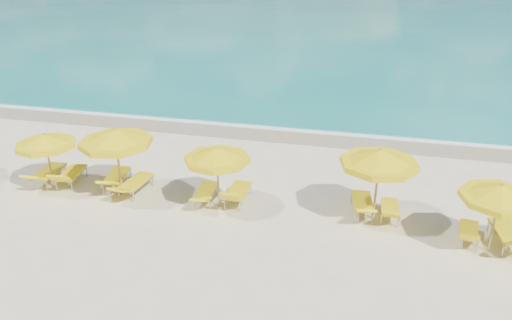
# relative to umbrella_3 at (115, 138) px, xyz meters

# --- Properties ---
(ground_plane) EXTENTS (120.00, 120.00, 0.00)m
(ground_plane) POSITION_rel_umbrella_3_xyz_m (4.46, -0.17, -2.12)
(ground_plane) COLOR beige
(ocean) EXTENTS (120.00, 80.00, 0.30)m
(ocean) POSITION_rel_umbrella_3_xyz_m (4.46, 47.83, -2.12)
(ocean) COLOR #15786C
(ocean) RESTS_ON ground
(wet_sand_band) EXTENTS (120.00, 2.60, 0.01)m
(wet_sand_band) POSITION_rel_umbrella_3_xyz_m (4.46, 7.23, -2.12)
(wet_sand_band) COLOR tan
(wet_sand_band) RESTS_ON ground
(foam_line) EXTENTS (120.00, 1.20, 0.03)m
(foam_line) POSITION_rel_umbrella_3_xyz_m (4.46, 8.03, -2.12)
(foam_line) COLOR white
(foam_line) RESTS_ON ground
(whitecap_near) EXTENTS (14.00, 0.36, 0.05)m
(whitecap_near) POSITION_rel_umbrella_3_xyz_m (-1.54, 16.83, -2.12)
(whitecap_near) COLOR white
(whitecap_near) RESTS_ON ground
(whitecap_far) EXTENTS (18.00, 0.30, 0.05)m
(whitecap_far) POSITION_rel_umbrella_3_xyz_m (12.46, 23.83, -2.12)
(whitecap_far) COLOR white
(whitecap_far) RESTS_ON ground
(umbrella_2) EXTENTS (2.35, 2.35, 2.09)m
(umbrella_2) POSITION_rel_umbrella_3_xyz_m (-2.66, -0.06, -0.34)
(umbrella_2) COLOR tan
(umbrella_2) RESTS_ON ground
(umbrella_3) EXTENTS (2.89, 2.89, 2.49)m
(umbrella_3) POSITION_rel_umbrella_3_xyz_m (0.00, 0.00, 0.00)
(umbrella_3) COLOR tan
(umbrella_3) RESTS_ON ground
(umbrella_4) EXTENTS (2.47, 2.47, 2.17)m
(umbrella_4) POSITION_rel_umbrella_3_xyz_m (3.51, -0.01, -0.27)
(umbrella_4) COLOR tan
(umbrella_4) RESTS_ON ground
(umbrella_5) EXTENTS (2.72, 2.72, 2.44)m
(umbrella_5) POSITION_rel_umbrella_3_xyz_m (8.52, 0.36, -0.04)
(umbrella_5) COLOR tan
(umbrella_5) RESTS_ON ground
(umbrella_6) EXTENTS (2.44, 2.44, 2.17)m
(umbrella_6) POSITION_rel_umbrella_3_xyz_m (11.75, -0.72, -0.27)
(umbrella_6) COLOR tan
(umbrella_6) RESTS_ON ground
(lounger_2_left) EXTENTS (0.78, 2.02, 0.84)m
(lounger_2_left) POSITION_rel_umbrella_3_xyz_m (-3.04, 0.24, -1.88)
(lounger_2_left) COLOR #A5A8AD
(lounger_2_left) RESTS_ON ground
(lounger_2_right) EXTENTS (0.87, 1.94, 0.88)m
(lounger_2_right) POSITION_rel_umbrella_3_xyz_m (-2.17, 0.34, -1.88)
(lounger_2_right) COLOR #A5A8AD
(lounger_2_right) RESTS_ON ground
(lounger_3_left) EXTENTS (1.01, 2.08, 0.82)m
(lounger_3_left) POSITION_rel_umbrella_3_xyz_m (-0.45, 0.50, -1.88)
(lounger_3_left) COLOR #A5A8AD
(lounger_3_left) RESTS_ON ground
(lounger_3_right) EXTENTS (0.86, 2.05, 0.73)m
(lounger_3_right) POSITION_rel_umbrella_3_xyz_m (0.39, 0.25, -1.89)
(lounger_3_right) COLOR #A5A8AD
(lounger_3_right) RESTS_ON ground
(lounger_4_left) EXTENTS (0.74, 1.82, 0.65)m
(lounger_4_left) POSITION_rel_umbrella_3_xyz_m (2.98, 0.23, -1.91)
(lounger_4_left) COLOR #A5A8AD
(lounger_4_left) RESTS_ON ground
(lounger_4_right) EXTENTS (0.66, 1.85, 0.91)m
(lounger_4_right) POSITION_rel_umbrella_3_xyz_m (4.06, 0.38, -1.88)
(lounger_4_right) COLOR #A5A8AD
(lounger_4_right) RESTS_ON ground
(lounger_5_left) EXTENTS (0.87, 2.00, 0.80)m
(lounger_5_left) POSITION_rel_umbrella_3_xyz_m (8.15, 0.60, -1.89)
(lounger_5_left) COLOR #A5A8AD
(lounger_5_left) RESTS_ON ground
(lounger_5_right) EXTENTS (0.58, 1.65, 0.75)m
(lounger_5_right) POSITION_rel_umbrella_3_xyz_m (9.01, 0.53, -1.91)
(lounger_5_right) COLOR #A5A8AD
(lounger_5_right) RESTS_ON ground
(lounger_6_left) EXTENTS (0.79, 1.62, 0.77)m
(lounger_6_left) POSITION_rel_umbrella_3_xyz_m (11.25, -0.31, -1.92)
(lounger_6_left) COLOR #A5A8AD
(lounger_6_left) RESTS_ON ground
(lounger_6_right) EXTENTS (0.89, 2.06, 0.89)m
(lounger_6_right) POSITION_rel_umbrella_3_xyz_m (12.30, -0.29, -1.87)
(lounger_6_right) COLOR #A5A8AD
(lounger_6_right) RESTS_ON ground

